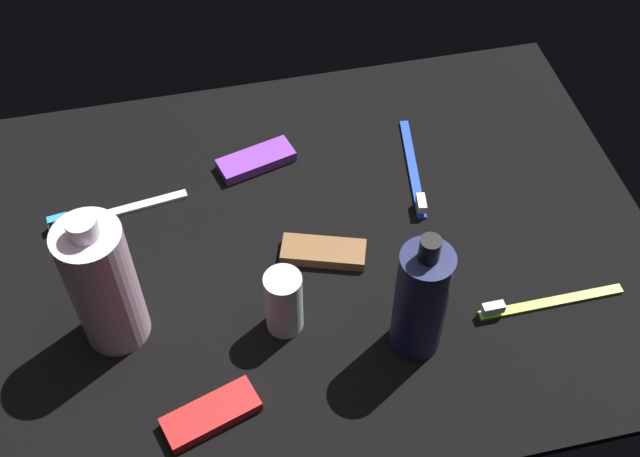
# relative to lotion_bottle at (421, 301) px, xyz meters

# --- Properties ---
(ground_plane) EXTENTS (0.84, 0.64, 0.01)m
(ground_plane) POSITION_rel_lotion_bottle_xyz_m (0.08, -0.16, -0.09)
(ground_plane) COLOR black
(lotion_bottle) EXTENTS (0.06, 0.06, 0.19)m
(lotion_bottle) POSITION_rel_lotion_bottle_xyz_m (0.00, 0.00, 0.00)
(lotion_bottle) COLOR #191E44
(lotion_bottle) RESTS_ON ground_plane
(bodywash_bottle) EXTENTS (0.07, 0.07, 0.20)m
(bodywash_bottle) POSITION_rel_lotion_bottle_xyz_m (0.33, -0.09, 0.01)
(bodywash_bottle) COLOR silver
(bodywash_bottle) RESTS_ON ground_plane
(deodorant_stick) EXTENTS (0.04, 0.04, 0.09)m
(deodorant_stick) POSITION_rel_lotion_bottle_xyz_m (0.14, -0.05, -0.04)
(deodorant_stick) COLOR silver
(deodorant_stick) RESTS_ON ground_plane
(toothbrush_white) EXTENTS (0.18, 0.04, 0.02)m
(toothbrush_white) POSITION_rel_lotion_bottle_xyz_m (0.33, -0.27, -0.07)
(toothbrush_white) COLOR white
(toothbrush_white) RESTS_ON ground_plane
(toothbrush_blue) EXTENTS (0.04, 0.18, 0.02)m
(toothbrush_blue) POSITION_rel_lotion_bottle_xyz_m (-0.07, -0.25, -0.07)
(toothbrush_blue) COLOR blue
(toothbrush_blue) RESTS_ON ground_plane
(toothbrush_lime) EXTENTS (0.18, 0.01, 0.02)m
(toothbrush_lime) POSITION_rel_lotion_bottle_xyz_m (-0.16, -0.01, -0.07)
(toothbrush_lime) COLOR #8CD133
(toothbrush_lime) RESTS_ON ground_plane
(snack_bar_brown) EXTENTS (0.11, 0.07, 0.01)m
(snack_bar_brown) POSITION_rel_lotion_bottle_xyz_m (0.08, -0.14, -0.07)
(snack_bar_brown) COLOR brown
(snack_bar_brown) RESTS_ON ground_plane
(snack_bar_red) EXTENTS (0.11, 0.07, 0.01)m
(snack_bar_red) POSITION_rel_lotion_bottle_xyz_m (0.24, 0.05, -0.07)
(snack_bar_red) COLOR red
(snack_bar_red) RESTS_ON ground_plane
(snack_bar_purple) EXTENTS (0.11, 0.07, 0.01)m
(snack_bar_purple) POSITION_rel_lotion_bottle_xyz_m (0.13, -0.31, -0.07)
(snack_bar_purple) COLOR purple
(snack_bar_purple) RESTS_ON ground_plane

